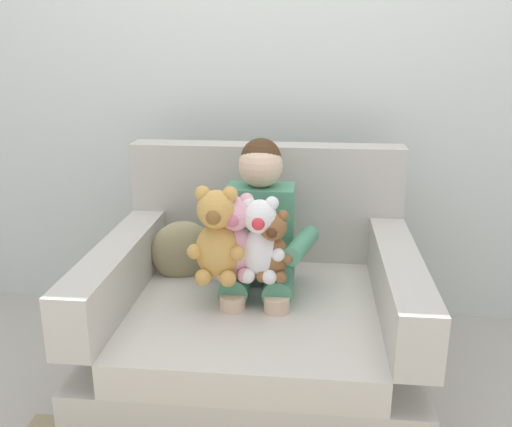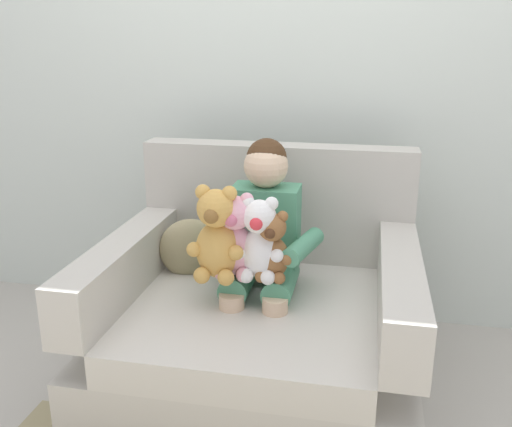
# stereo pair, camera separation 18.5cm
# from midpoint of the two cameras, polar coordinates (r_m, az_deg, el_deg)

# --- Properties ---
(ground_plane) EXTENTS (8.00, 8.00, 0.00)m
(ground_plane) POSITION_cam_midpoint_polar(r_m,az_deg,el_deg) (2.36, -2.32, -17.50)
(ground_plane) COLOR #ADA89E
(back_wall) EXTENTS (6.00, 0.10, 2.60)m
(back_wall) POSITION_cam_midpoint_polar(r_m,az_deg,el_deg) (2.71, -0.23, 16.37)
(back_wall) COLOR silver
(back_wall) RESTS_ON ground
(armchair) EXTENTS (1.17, 1.03, 0.91)m
(armchair) POSITION_cam_midpoint_polar(r_m,az_deg,el_deg) (2.25, -2.24, -10.84)
(armchair) COLOR #BCB7AD
(armchair) RESTS_ON ground
(seated_child) EXTENTS (0.45, 0.39, 0.82)m
(seated_child) POSITION_cam_midpoint_polar(r_m,az_deg,el_deg) (2.15, -2.07, -2.43)
(seated_child) COLOR #4C9370
(seated_child) RESTS_ON armchair
(plush_brown) EXTENTS (0.15, 0.13, 0.26)m
(plush_brown) POSITION_cam_midpoint_polar(r_m,az_deg,el_deg) (2.00, -0.97, -3.46)
(plush_brown) COLOR brown
(plush_brown) RESTS_ON armchair
(plush_pink) EXTENTS (0.19, 0.15, 0.32)m
(plush_pink) POSITION_cam_midpoint_polar(r_m,az_deg,el_deg) (2.01, -4.80, -2.58)
(plush_pink) COLOR #EAA8BC
(plush_pink) RESTS_ON armchair
(plush_honey) EXTENTS (0.21, 0.17, 0.35)m
(plush_honey) POSITION_cam_midpoint_polar(r_m,az_deg,el_deg) (1.99, -6.64, -2.47)
(plush_honey) COLOR gold
(plush_honey) RESTS_ON armchair
(plush_white) EXTENTS (0.18, 0.15, 0.31)m
(plush_white) POSITION_cam_midpoint_polar(r_m,az_deg,el_deg) (1.99, -2.27, -2.84)
(plush_white) COLOR white
(plush_white) RESTS_ON armchair
(throw_pillow) EXTENTS (0.28, 0.19, 0.26)m
(throw_pillow) POSITION_cam_midpoint_polar(r_m,az_deg,el_deg) (2.35, -9.67, -3.83)
(throw_pillow) COLOR #998C66
(throw_pillow) RESTS_ON armchair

